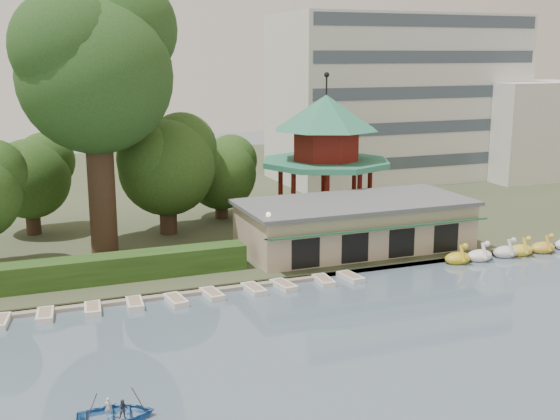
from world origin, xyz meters
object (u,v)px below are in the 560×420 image
pavilion (326,145)px  rowboat_with_passengers (116,410)px  boathouse (355,224)px  big_tree (96,62)px  dock (80,304)px

pavilion → rowboat_with_passengers: bearing=-128.6°
pavilion → rowboat_with_passengers: pavilion is taller
boathouse → rowboat_with_passengers: boathouse is taller
boathouse → rowboat_with_passengers: (-22.00, -20.05, -1.88)m
boathouse → pavilion: 11.43m
pavilion → rowboat_with_passengers: size_ratio=2.64×
big_tree → rowboat_with_passengers: big_tree is taller
rowboat_with_passengers → big_tree: bearing=83.2°
big_tree → rowboat_with_passengers: bearing=-96.8°
dock → boathouse: bearing=12.2°
big_tree → pavilion: bearing=10.4°
dock → big_tree: (3.16, 10.99, 15.07)m
dock → rowboat_with_passengers: size_ratio=6.65×
dock → boathouse: (22.00, 4.77, 2.25)m
pavilion → big_tree: 22.54m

